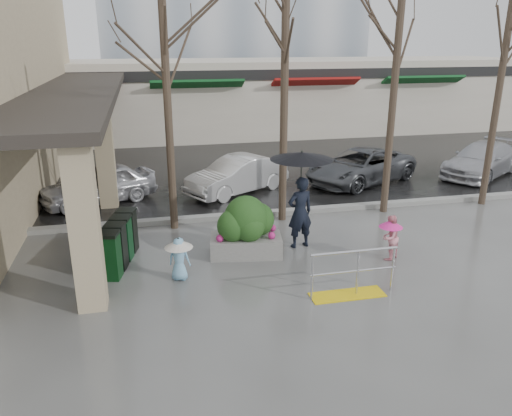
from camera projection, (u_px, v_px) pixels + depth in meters
name	position (u px, v px, depth m)	size (l,w,h in m)	color
ground	(274.00, 276.00, 11.40)	(120.00, 120.00, 0.00)	#51514F
street_asphalt	(186.00, 123.00, 31.70)	(120.00, 36.00, 0.01)	black
curb	(240.00, 215.00, 15.06)	(120.00, 0.30, 0.15)	gray
canopy_slab	(75.00, 86.00, 16.61)	(2.80, 18.00, 0.25)	#2D2823
pillar_front	(85.00, 226.00, 9.56)	(0.55, 0.55, 3.50)	tan
pillar_back	(105.00, 153.00, 15.56)	(0.55, 0.55, 3.50)	tan
storefront_row	(228.00, 97.00, 27.74)	(34.00, 6.74, 4.00)	beige
handrail	(351.00, 279.00, 10.45)	(1.90, 0.50, 1.03)	yellow
tree_west	(164.00, 41.00, 12.65)	(3.20, 3.20, 6.80)	#382B21
tree_midwest	(285.00, 35.00, 13.27)	(3.20, 3.20, 7.00)	#382B21
tree_mideast	(398.00, 49.00, 14.08)	(3.20, 3.20, 6.50)	#382B21
tree_east	(508.00, 30.00, 14.63)	(3.20, 3.20, 7.20)	#382B21
woman	(301.00, 188.00, 12.51)	(1.59, 1.59, 2.55)	black
child_pink	(390.00, 235.00, 12.10)	(0.69, 0.66, 1.13)	pink
child_blue	(179.00, 254.00, 11.06)	(0.64, 0.64, 1.00)	#7CB6DC
planter	(246.00, 227.00, 12.31)	(1.87, 1.14, 1.54)	slate
news_boxes	(119.00, 242.00, 11.87)	(0.89, 2.04, 1.11)	#0C3715
car_a	(98.00, 184.00, 16.27)	(1.49, 3.70, 1.26)	silver
car_b	(237.00, 175.00, 17.35)	(1.33, 3.82, 1.26)	silver
car_c	(361.00, 166.00, 18.57)	(2.09, 4.53, 1.26)	#4F5155
car_d	(482.00, 160.00, 19.52)	(1.77, 4.34, 1.26)	#B6B6BB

